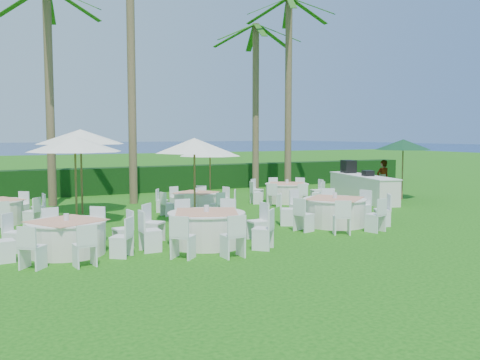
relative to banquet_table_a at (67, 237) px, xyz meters
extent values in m
plane|color=#12530E|center=(3.75, -0.07, -0.41)|extent=(120.00, 120.00, 0.00)
cube|color=black|center=(3.75, 11.93, 0.19)|extent=(34.00, 1.00, 1.20)
cylinder|color=silver|center=(0.00, 0.00, -0.04)|extent=(1.72, 1.72, 0.74)
cylinder|color=silver|center=(0.00, 0.00, 0.34)|extent=(1.79, 1.79, 0.03)
cube|color=tan|center=(0.00, 0.00, 0.37)|extent=(1.88, 1.88, 0.01)
cylinder|color=silver|center=(0.00, 0.00, 0.45)|extent=(0.12, 0.12, 0.16)
cube|color=white|center=(1.33, 0.14, 0.03)|extent=(0.46, 0.46, 0.89)
cube|color=white|center=(0.85, 1.04, 0.03)|extent=(0.59, 0.59, 0.89)
cube|color=white|center=(-0.14, 1.33, 0.03)|extent=(0.46, 0.46, 0.89)
cube|color=white|center=(-1.04, 0.85, 0.03)|extent=(0.59, 0.59, 0.89)
cube|color=white|center=(-1.33, -0.14, 0.03)|extent=(0.46, 0.46, 0.89)
cube|color=white|center=(-0.85, -1.04, 0.03)|extent=(0.59, 0.59, 0.89)
cube|color=white|center=(0.14, -1.33, 0.03)|extent=(0.46, 0.46, 0.89)
cube|color=white|center=(1.04, -0.85, 0.03)|extent=(0.59, 0.59, 0.89)
cylinder|color=silver|center=(3.25, -0.56, -0.01)|extent=(1.85, 1.85, 0.80)
cylinder|color=silver|center=(3.25, -0.56, 0.40)|extent=(1.93, 1.93, 0.03)
cube|color=tan|center=(3.25, -0.56, 0.43)|extent=(1.95, 1.95, 0.01)
cylinder|color=silver|center=(3.25, -0.56, 0.51)|extent=(0.13, 0.13, 0.17)
cube|color=white|center=(4.26, 0.47, 0.07)|extent=(0.64, 0.64, 0.96)
cube|color=white|center=(3.24, 0.89, 0.07)|extent=(0.45, 0.45, 0.96)
cube|color=white|center=(2.22, 0.46, 0.07)|extent=(0.64, 0.64, 0.96)
cube|color=white|center=(1.80, -0.56, 0.07)|extent=(0.45, 0.45, 0.96)
cube|color=white|center=(2.23, -1.58, 0.07)|extent=(0.64, 0.64, 0.96)
cube|color=white|center=(3.25, -2.00, 0.07)|extent=(0.45, 0.45, 0.96)
cube|color=white|center=(4.27, -1.58, 0.07)|extent=(0.64, 0.64, 0.96)
cube|color=white|center=(4.69, -0.55, 0.07)|extent=(0.45, 0.45, 0.96)
cylinder|color=silver|center=(7.83, 0.33, -0.02)|extent=(1.82, 1.82, 0.79)
cylinder|color=silver|center=(7.83, 0.33, 0.39)|extent=(1.90, 1.90, 0.03)
cube|color=tan|center=(7.83, 0.33, 0.41)|extent=(2.06, 2.06, 0.01)
cylinder|color=silver|center=(7.83, 0.33, 0.50)|extent=(0.13, 0.13, 0.17)
cube|color=white|center=(9.20, 0.71, 0.06)|extent=(0.55, 0.55, 0.95)
cube|color=white|center=(8.53, 1.57, 0.06)|extent=(0.60, 0.60, 0.95)
cube|color=white|center=(7.45, 1.70, 0.06)|extent=(0.55, 0.55, 0.95)
cube|color=white|center=(6.59, 1.02, 0.06)|extent=(0.60, 0.60, 0.95)
cube|color=white|center=(6.46, -0.06, 0.06)|extent=(0.55, 0.55, 0.95)
cube|color=white|center=(7.14, -0.91, 0.06)|extent=(0.60, 0.60, 0.95)
cube|color=white|center=(8.22, -1.04, 0.06)|extent=(0.55, 0.55, 0.95)
cube|color=white|center=(9.07, -0.37, 0.06)|extent=(0.60, 0.60, 0.95)
cube|color=white|center=(0.00, 5.38, 0.01)|extent=(0.43, 0.43, 0.84)
cube|color=white|center=(-0.45, 6.24, 0.01)|extent=(0.55, 0.55, 0.84)
cube|color=white|center=(-1.15, 4.02, 0.01)|extent=(0.43, 0.43, 0.84)
cube|color=white|center=(-0.29, 4.46, 0.01)|extent=(0.55, 0.55, 0.84)
cylinder|color=silver|center=(5.14, 4.72, -0.08)|extent=(1.54, 1.54, 0.67)
cylinder|color=silver|center=(5.14, 4.72, 0.27)|extent=(1.61, 1.61, 0.03)
cube|color=tan|center=(5.14, 4.72, 0.29)|extent=(1.74, 1.74, 0.01)
cylinder|color=silver|center=(5.14, 4.72, 0.38)|extent=(0.11, 0.11, 0.14)
cube|color=white|center=(6.31, 5.01, -0.01)|extent=(0.46, 0.46, 0.80)
cube|color=white|center=(5.76, 5.75, -0.01)|extent=(0.51, 0.51, 0.80)
cube|color=white|center=(4.85, 5.88, -0.01)|extent=(0.46, 0.46, 0.80)
cube|color=white|center=(4.11, 5.33, -0.01)|extent=(0.51, 0.51, 0.80)
cube|color=white|center=(3.98, 4.42, -0.01)|extent=(0.46, 0.46, 0.80)
cube|color=white|center=(4.53, 3.68, -0.01)|extent=(0.51, 0.51, 0.80)
cube|color=white|center=(5.44, 3.55, -0.01)|extent=(0.46, 0.46, 0.80)
cube|color=white|center=(6.18, 4.10, -0.01)|extent=(0.51, 0.51, 0.80)
cylinder|color=silver|center=(9.44, 5.58, -0.05)|extent=(1.69, 1.69, 0.73)
cylinder|color=silver|center=(9.44, 5.58, 0.33)|extent=(1.76, 1.76, 0.03)
cube|color=tan|center=(9.44, 5.58, 0.35)|extent=(1.87, 1.87, 0.01)
cylinder|color=silver|center=(9.44, 5.58, 0.44)|extent=(0.12, 0.12, 0.16)
cube|color=white|center=(10.51, 6.35, 0.03)|extent=(0.57, 0.57, 0.88)
cube|color=white|center=(9.65, 6.88, 0.03)|extent=(0.47, 0.47, 0.88)
cube|color=white|center=(8.67, 6.64, 0.03)|extent=(0.57, 0.57, 0.88)
cube|color=white|center=(8.14, 5.78, 0.03)|extent=(0.47, 0.47, 0.88)
cube|color=white|center=(8.38, 4.80, 0.03)|extent=(0.57, 0.57, 0.88)
cube|color=white|center=(9.24, 4.28, 0.03)|extent=(0.47, 0.47, 0.88)
cube|color=white|center=(10.22, 4.51, 0.03)|extent=(0.57, 0.57, 0.88)
cube|color=white|center=(10.74, 5.37, 0.03)|extent=(0.47, 0.47, 0.88)
cylinder|color=brown|center=(0.91, 3.85, 0.88)|extent=(0.06, 0.06, 2.59)
cone|color=white|center=(0.91, 3.85, 2.04)|extent=(2.78, 2.78, 0.47)
sphere|color=brown|center=(0.91, 3.85, 2.20)|extent=(0.10, 0.10, 0.10)
cylinder|color=brown|center=(4.21, 2.56, 0.85)|extent=(0.06, 0.06, 2.53)
cone|color=white|center=(4.21, 2.56, 1.99)|extent=(2.47, 2.47, 0.46)
sphere|color=brown|center=(4.21, 2.56, 2.15)|extent=(0.10, 0.10, 0.10)
cylinder|color=brown|center=(1.52, 6.22, 0.99)|extent=(0.07, 0.07, 2.80)
cone|color=white|center=(1.52, 6.22, 2.24)|extent=(2.99, 2.99, 0.50)
sphere|color=brown|center=(1.52, 6.22, 2.42)|extent=(0.11, 0.11, 0.11)
cylinder|color=brown|center=(6.33, 6.16, 0.70)|extent=(0.05, 0.05, 2.22)
cone|color=white|center=(6.33, 6.16, 1.69)|extent=(2.44, 2.44, 0.40)
sphere|color=brown|center=(6.33, 6.16, 1.83)|extent=(0.09, 0.09, 0.09)
cylinder|color=brown|center=(14.25, 4.18, 0.80)|extent=(0.06, 0.06, 2.43)
cone|color=#103E21|center=(14.25, 4.18, 1.89)|extent=(2.26, 2.26, 0.44)
sphere|color=brown|center=(14.25, 4.18, 2.05)|extent=(0.10, 0.10, 0.10)
cube|color=silver|center=(12.55, 4.67, 0.09)|extent=(1.87, 4.56, 1.01)
cube|color=white|center=(12.55, 4.67, 0.62)|extent=(1.94, 4.62, 0.04)
cube|color=black|center=(12.86, 5.98, 0.92)|extent=(0.63, 0.71, 0.56)
cube|color=black|center=(12.45, 4.24, 0.75)|extent=(0.47, 0.47, 0.22)
imported|color=gray|center=(13.82, 4.88, 0.41)|extent=(0.62, 0.43, 1.64)
cylinder|color=brown|center=(0.90, 8.82, 3.70)|extent=(0.32, 0.32, 8.22)
cube|color=#1D5916|center=(1.95, 9.14, 7.32)|extent=(2.19, 0.91, 1.00)
cube|color=#1D5916|center=(1.15, 9.89, 7.32)|extent=(0.77, 2.21, 1.00)
cube|color=#1D5916|center=(0.10, 9.57, 7.32)|extent=(1.80, 1.71, 1.00)
cylinder|color=brown|center=(3.86, 8.09, 5.97)|extent=(0.32, 0.32, 12.77)
cylinder|color=brown|center=(10.60, 10.30, 3.59)|extent=(0.32, 0.32, 8.00)
cube|color=#1D5916|center=(11.67, 10.52, 7.10)|extent=(2.22, 0.71, 1.00)
cube|color=#1D5916|center=(10.95, 11.34, 7.10)|extent=(0.97, 2.18, 1.00)
cube|color=#1D5916|center=(9.87, 11.12, 7.10)|extent=(1.67, 1.84, 1.00)
cube|color=#1D5916|center=(9.52, 10.08, 7.10)|extent=(2.22, 0.71, 1.00)
cube|color=#1D5916|center=(10.25, 9.26, 7.10)|extent=(0.97, 2.18, 1.00)
cube|color=#1D5916|center=(11.32, 9.48, 7.10)|extent=(1.67, 1.84, 1.00)
cylinder|color=brown|center=(11.58, 8.91, 4.10)|extent=(0.32, 0.32, 9.02)
cube|color=#1D5916|center=(12.67, 8.96, 8.12)|extent=(2.22, 0.40, 1.00)
cube|color=#1D5916|center=(12.07, 9.88, 8.12)|extent=(1.25, 2.09, 1.00)
cube|color=#1D5916|center=(10.98, 9.82, 8.12)|extent=(1.44, 2.00, 1.00)
cube|color=#1D5916|center=(10.48, 8.85, 8.12)|extent=(2.22, 0.40, 1.00)
cube|color=#1D5916|center=(11.08, 7.93, 8.12)|extent=(1.25, 2.09, 1.00)
cube|color=#1D5916|center=(12.17, 7.99, 8.12)|extent=(1.44, 2.00, 1.00)
camera|label=1|loc=(-1.97, -12.55, 2.36)|focal=40.00mm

